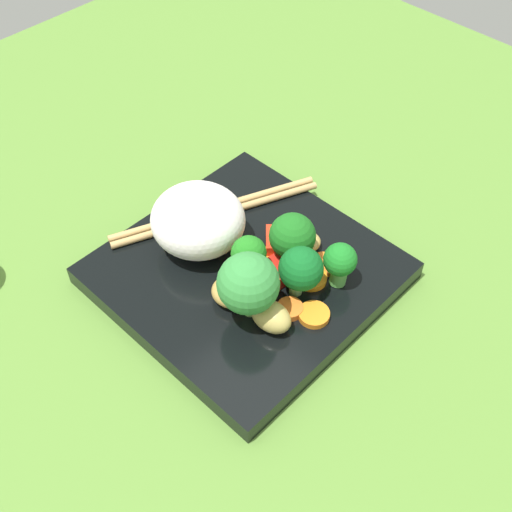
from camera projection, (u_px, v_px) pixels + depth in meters
ground_plane at (246, 286)px, 62.08cm from camera, size 110.00×110.00×2.00cm
square_plate at (246, 273)px, 60.59cm from camera, size 23.59×23.59×1.97cm
rice_mound at (198, 220)px, 59.35cm from camera, size 11.88×11.97×6.37cm
broccoli_floret_0 at (292, 237)px, 57.55cm from camera, size 4.23×4.23×5.73cm
broccoli_floret_1 at (249, 255)px, 56.31cm from camera, size 3.15×3.15×5.20cm
broccoli_floret_2 at (340, 262)px, 56.66cm from camera, size 3.02×3.02×4.54cm
broccoli_floret_3 at (301, 269)px, 55.49cm from camera, size 3.94×3.94×5.22cm
broccoli_floret_4 at (248, 284)px, 52.73cm from camera, size 5.24×5.24×7.20cm
carrot_slice_0 at (313, 316)px, 55.72cm from camera, size 3.64×3.64×0.59cm
carrot_slice_1 at (262, 259)px, 59.93cm from camera, size 3.40×3.40×0.74cm
carrot_slice_2 at (325, 264)px, 59.68cm from camera, size 3.73×3.73×0.50cm
carrot_slice_3 at (311, 278)px, 58.56cm from camera, size 3.75×3.75×0.53cm
carrot_slice_4 at (290, 309)px, 56.16cm from camera, size 2.96×2.96×0.66cm
pepper_chunk_0 at (275, 273)px, 58.36cm from camera, size 3.23×2.96×1.50cm
pepper_chunk_1 at (279, 243)px, 60.60cm from camera, size 3.92×3.91×1.79cm
chicken_piece_0 at (232, 292)px, 56.55cm from camera, size 4.08×4.32×2.01cm
chicken_piece_1 at (307, 242)px, 60.86cm from camera, size 3.60×3.55×1.50cm
chicken_piece_2 at (271, 316)px, 54.45cm from camera, size 2.97×3.98×2.57cm
chopstick_pair at (216, 211)px, 64.17cm from camera, size 20.53×9.76×0.71cm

